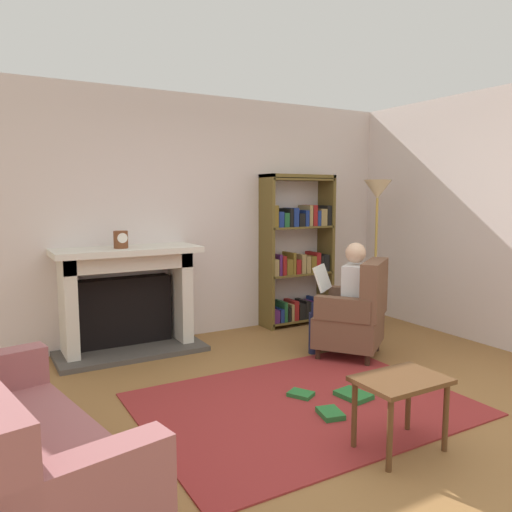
{
  "coord_description": "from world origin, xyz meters",
  "views": [
    {
      "loc": [
        -2.12,
        -2.69,
        1.61
      ],
      "look_at": [
        0.1,
        1.2,
        1.05
      ],
      "focal_mm": 34.88,
      "sensor_mm": 36.0,
      "label": 1
    }
  ],
  "objects": [
    {
      "name": "scattered_books",
      "position": [
        0.23,
        0.19,
        0.03
      ],
      "size": [
        0.58,
        0.63,
        0.04
      ],
      "color": "#267233",
      "rests_on": "area_rug"
    },
    {
      "name": "floor_lamp",
      "position": [
        1.97,
        1.65,
        1.51
      ],
      "size": [
        0.32,
        0.32,
        1.77
      ],
      "color": "#B7933F",
      "rests_on": "ground"
    },
    {
      "name": "ground",
      "position": [
        0.0,
        0.0,
        0.0
      ],
      "size": [
        14.0,
        14.0,
        0.0
      ],
      "primitive_type": "plane",
      "color": "olive"
    },
    {
      "name": "armchair_reading",
      "position": [
        1.12,
        1.0,
        0.42
      ],
      "size": [
        0.88,
        0.88,
        0.97
      ],
      "rotation": [
        0.0,
        0.0,
        3.79
      ],
      "color": "#331E14",
      "rests_on": "ground"
    },
    {
      "name": "sofa_floral",
      "position": [
        -2.02,
        -0.11,
        0.32
      ],
      "size": [
        1.03,
        1.81,
        0.85
      ],
      "rotation": [
        0.0,
        0.0,
        1.76
      ],
      "color": "#A05E5F",
      "rests_on": "ground"
    },
    {
      "name": "seated_reader",
      "position": [
        1.05,
        1.09,
        0.62
      ],
      "size": [
        0.56,
        0.59,
        1.14
      ],
      "rotation": [
        0.0,
        0.0,
        3.79
      ],
      "color": "silver",
      "rests_on": "ground"
    },
    {
      "name": "area_rug",
      "position": [
        0.0,
        0.3,
        0.01
      ],
      "size": [
        2.4,
        1.8,
        0.01
      ],
      "primitive_type": "cube",
      "color": "maroon",
      "rests_on": "ground"
    },
    {
      "name": "fireplace",
      "position": [
        -0.8,
        2.3,
        0.57
      ],
      "size": [
        1.47,
        0.64,
        1.08
      ],
      "color": "#4C4742",
      "rests_on": "ground"
    },
    {
      "name": "bookshelf",
      "position": [
        1.35,
        2.33,
        0.88
      ],
      "size": [
        0.92,
        0.32,
        1.84
      ],
      "color": "brown",
      "rests_on": "ground"
    },
    {
      "name": "back_wall",
      "position": [
        0.0,
        2.55,
        1.35
      ],
      "size": [
        5.6,
        0.1,
        2.7
      ],
      "primitive_type": "cube",
      "color": "silver",
      "rests_on": "ground"
    },
    {
      "name": "mantel_clock",
      "position": [
        -0.86,
        2.2,
        1.16
      ],
      "size": [
        0.14,
        0.14,
        0.17
      ],
      "color": "brown",
      "rests_on": "fireplace"
    },
    {
      "name": "side_wall_right",
      "position": [
        2.65,
        1.25,
        1.35
      ],
      "size": [
        0.1,
        5.2,
        2.7
      ],
      "primitive_type": "cube",
      "color": "silver",
      "rests_on": "ground"
    },
    {
      "name": "side_table",
      "position": [
        0.14,
        -0.55,
        0.4
      ],
      "size": [
        0.56,
        0.39,
        0.47
      ],
      "color": "brown",
      "rests_on": "ground"
    }
  ]
}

